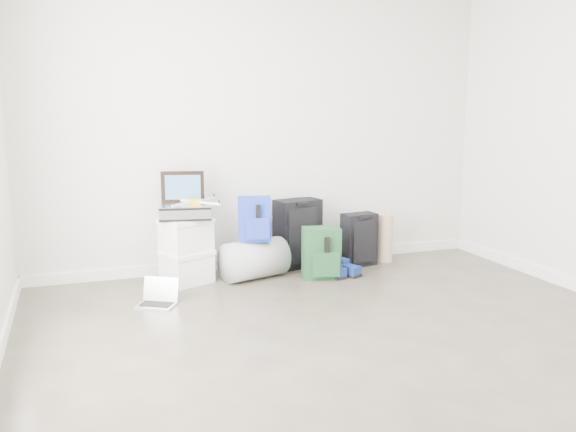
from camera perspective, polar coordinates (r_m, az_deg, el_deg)
name	(u,v)px	position (r m, az deg, el deg)	size (l,w,h in m)	color
ground	(388,366)	(3.87, 9.36, -13.65)	(5.00, 5.00, 0.00)	#3A332A
room_envelope	(396,76)	(3.56, 10.05, 12.74)	(4.52, 5.02, 2.71)	silver
boxes_stack	(187,251)	(5.47, -9.48, -3.23)	(0.51, 0.47, 0.58)	white
briefcase	(185,212)	(5.40, -9.59, 0.41)	(0.43, 0.32, 0.13)	#B2B2B7
painting	(183,187)	(5.46, -9.83, 2.68)	(0.37, 0.12, 0.28)	black
drone	(195,202)	(5.38, -8.74, 1.35)	(0.45, 0.45, 0.05)	gold
duffel_bag	(254,259)	(5.57, -3.18, -4.07)	(0.36, 0.36, 0.58)	#919499
blue_backpack	(255,220)	(5.46, -3.13, -0.37)	(0.32, 0.26, 0.40)	#1A28AC
large_suitcase	(298,233)	(5.93, 0.92, -1.63)	(0.47, 0.36, 0.66)	black
green_backpack	(322,254)	(5.57, 3.17, -3.56)	(0.37, 0.30, 0.47)	#143919
carry_on	(359,239)	(6.04, 6.68, -2.20)	(0.35, 0.25, 0.52)	black
shoes	(339,270)	(5.70, 4.80, -5.09)	(0.35, 0.33, 0.10)	black
rolled_rug	(385,238)	(6.22, 9.04, -2.03)	(0.16, 0.16, 0.48)	tan
laptop	(158,298)	(4.99, -12.04, -7.55)	(0.36, 0.33, 0.21)	silver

